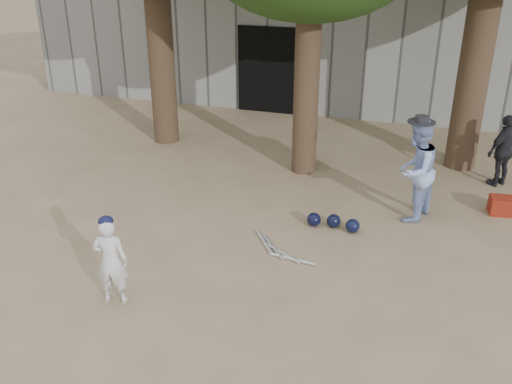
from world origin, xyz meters
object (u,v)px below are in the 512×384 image
(boy_player, at_px, (111,261))
(red_bag, at_px, (502,206))
(spectator_dark, at_px, (504,151))
(spectator_blue, at_px, (415,171))

(boy_player, bearing_deg, red_bag, -153.62)
(red_bag, bearing_deg, spectator_dark, 88.89)
(spectator_blue, distance_m, red_bag, 1.77)
(spectator_dark, distance_m, red_bag, 1.38)
(spectator_dark, bearing_deg, spectator_blue, 5.77)
(boy_player, relative_size, spectator_blue, 0.70)
(red_bag, bearing_deg, boy_player, -140.25)
(spectator_blue, relative_size, spectator_dark, 1.25)
(red_bag, bearing_deg, spectator_blue, -157.22)
(boy_player, height_order, spectator_dark, spectator_dark)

